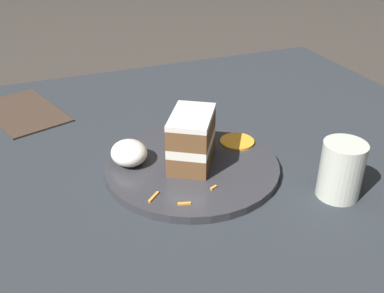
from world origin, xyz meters
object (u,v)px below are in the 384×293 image
(cake_slice, at_px, (192,139))
(orange_garnish, at_px, (237,142))
(drinking_glass, at_px, (341,174))
(plate, at_px, (192,166))
(cream_dollop, at_px, (129,153))
(menu_card, at_px, (24,112))

(cake_slice, relative_size, orange_garnish, 1.93)
(orange_garnish, distance_m, drinking_glass, 0.21)
(plate, xyz_separation_m, cream_dollop, (0.04, 0.10, 0.03))
(orange_garnish, xyz_separation_m, menu_card, (0.31, 0.36, -0.01))
(orange_garnish, xyz_separation_m, drinking_glass, (-0.19, -0.08, 0.02))
(cake_slice, distance_m, cream_dollop, 0.11)
(plate, relative_size, orange_garnish, 4.70)
(cake_slice, height_order, menu_card, cake_slice)
(cream_dollop, xyz_separation_m, drinking_glass, (-0.19, -0.28, 0.01))
(cake_slice, relative_size, drinking_glass, 1.33)
(plate, distance_m, menu_card, 0.43)
(cake_slice, relative_size, cream_dollop, 1.80)
(orange_garnish, bearing_deg, cream_dollop, 88.98)
(drinking_glass, bearing_deg, menu_card, 41.22)
(cream_dollop, relative_size, menu_card, 0.31)
(plate, relative_size, cake_slice, 2.44)
(plate, bearing_deg, cake_slice, 32.59)
(cream_dollop, bearing_deg, menu_card, 26.71)
(menu_card, bearing_deg, orange_garnish, 120.73)
(cake_slice, distance_m, orange_garnish, 0.12)
(menu_card, bearing_deg, cake_slice, 108.02)
(plate, bearing_deg, drinking_glass, -129.66)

